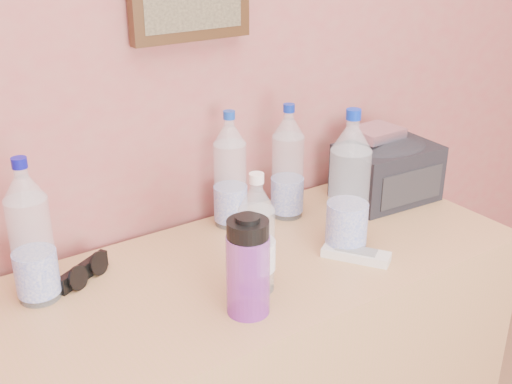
# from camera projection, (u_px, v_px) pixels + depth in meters

# --- Properties ---
(pet_large_a) EXTENTS (0.09, 0.09, 0.32)m
(pet_large_a) POSITION_uv_depth(u_px,v_px,m) (31.00, 239.00, 1.30)
(pet_large_a) COLOR #CEE8FD
(pet_large_a) RESTS_ON dresser
(pet_large_b) EXTENTS (0.08, 0.08, 0.30)m
(pet_large_b) POSITION_uv_depth(u_px,v_px,m) (230.00, 176.00, 1.62)
(pet_large_b) COLOR white
(pet_large_b) RESTS_ON dresser
(pet_large_c) EXTENTS (0.08, 0.08, 0.31)m
(pet_large_c) POSITION_uv_depth(u_px,v_px,m) (288.00, 168.00, 1.67)
(pet_large_c) COLOR silver
(pet_large_c) RESTS_ON dresser
(pet_large_d) EXTENTS (0.09, 0.09, 0.35)m
(pet_large_d) POSITION_uv_depth(u_px,v_px,m) (349.00, 190.00, 1.49)
(pet_large_d) COLOR white
(pet_large_d) RESTS_ON dresser
(pet_small) EXTENTS (0.08, 0.08, 0.27)m
(pet_small) POSITION_uv_depth(u_px,v_px,m) (256.00, 240.00, 1.34)
(pet_small) COLOR silver
(pet_small) RESTS_ON dresser
(nalgene_bottle) EXTENTS (0.09, 0.09, 0.21)m
(nalgene_bottle) POSITION_uv_depth(u_px,v_px,m) (248.00, 266.00, 1.27)
(nalgene_bottle) COLOR purple
(nalgene_bottle) RESTS_ON dresser
(sunglasses) EXTENTS (0.15, 0.12, 0.04)m
(sunglasses) POSITION_uv_depth(u_px,v_px,m) (83.00, 272.00, 1.41)
(sunglasses) COLOR black
(sunglasses) RESTS_ON dresser
(ac_remote) EXTENTS (0.13, 0.16, 0.02)m
(ac_remote) POSITION_uv_depth(u_px,v_px,m) (356.00, 255.00, 1.50)
(ac_remote) COLOR white
(ac_remote) RESTS_ON dresser
(toiletry_bag) EXTENTS (0.27, 0.21, 0.18)m
(toiletry_bag) POSITION_uv_depth(u_px,v_px,m) (387.00, 169.00, 1.78)
(toiletry_bag) COLOR black
(toiletry_bag) RESTS_ON dresser
(foil_packet) EXTENTS (0.13, 0.11, 0.03)m
(foil_packet) POSITION_uv_depth(u_px,v_px,m) (376.00, 133.00, 1.75)
(foil_packet) COLOR silver
(foil_packet) RESTS_ON toiletry_bag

